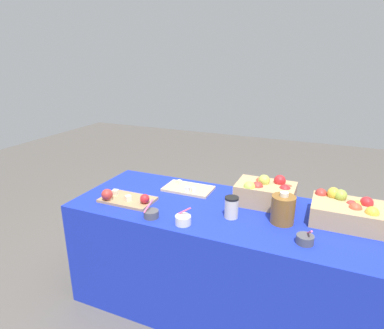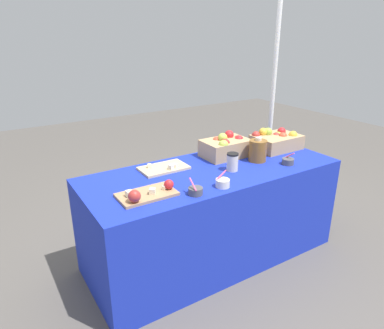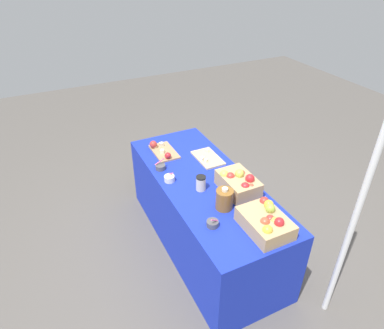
# 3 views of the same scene
# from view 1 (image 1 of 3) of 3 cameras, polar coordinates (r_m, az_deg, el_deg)

# --- Properties ---
(ground_plane) EXTENTS (10.00, 10.00, 0.00)m
(ground_plane) POSITION_cam_1_polar(r_m,az_deg,el_deg) (2.52, 4.34, -22.80)
(ground_plane) COLOR #56514C
(table) EXTENTS (1.90, 0.76, 0.74)m
(table) POSITION_cam_1_polar(r_m,az_deg,el_deg) (2.30, 4.57, -15.84)
(table) COLOR #192DB7
(table) RESTS_ON ground_plane
(apple_crate_left) EXTENTS (0.38, 0.28, 0.18)m
(apple_crate_left) POSITION_cam_1_polar(r_m,az_deg,el_deg) (2.10, 25.21, -7.34)
(apple_crate_left) COLOR tan
(apple_crate_left) RESTS_ON table
(apple_crate_middle) EXTENTS (0.37, 0.25, 0.19)m
(apple_crate_middle) POSITION_cam_1_polar(r_m,az_deg,el_deg) (2.18, 12.72, -4.73)
(apple_crate_middle) COLOR tan
(apple_crate_middle) RESTS_ON table
(cutting_board_front) EXTENTS (0.35, 0.21, 0.09)m
(cutting_board_front) POSITION_cam_1_polar(r_m,az_deg,el_deg) (2.22, -11.54, -5.76)
(cutting_board_front) COLOR tan
(cutting_board_front) RESTS_ON table
(cutting_board_back) EXTENTS (0.34, 0.21, 0.05)m
(cutting_board_back) POSITION_cam_1_polar(r_m,az_deg,el_deg) (2.37, -0.65, -4.19)
(cutting_board_back) COLOR #D1B284
(cutting_board_back) RESTS_ON table
(sample_bowl_near) EXTENTS (0.09, 0.09, 0.10)m
(sample_bowl_near) POSITION_cam_1_polar(r_m,az_deg,el_deg) (1.91, -1.55, -9.57)
(sample_bowl_near) COLOR silver
(sample_bowl_near) RESTS_ON table
(sample_bowl_mid) EXTENTS (0.09, 0.09, 0.09)m
(sample_bowl_mid) POSITION_cam_1_polar(r_m,az_deg,el_deg) (1.83, 19.02, -12.16)
(sample_bowl_mid) COLOR #4C4C51
(sample_bowl_mid) RESTS_ON table
(sample_bowl_far) EXTENTS (0.09, 0.09, 0.10)m
(sample_bowl_far) POSITION_cam_1_polar(r_m,az_deg,el_deg) (1.99, -7.10, -8.48)
(sample_bowl_far) COLOR #4C4C51
(sample_bowl_far) RESTS_ON table
(cider_jug) EXTENTS (0.14, 0.14, 0.19)m
(cider_jug) POSITION_cam_1_polar(r_m,az_deg,el_deg) (1.97, 15.49, -7.49)
(cider_jug) COLOR brown
(cider_jug) RESTS_ON table
(coffee_cup) EXTENTS (0.08, 0.08, 0.13)m
(coffee_cup) POSITION_cam_1_polar(r_m,az_deg,el_deg) (1.98, 6.85, -7.37)
(coffee_cup) COLOR beige
(coffee_cup) RESTS_ON table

